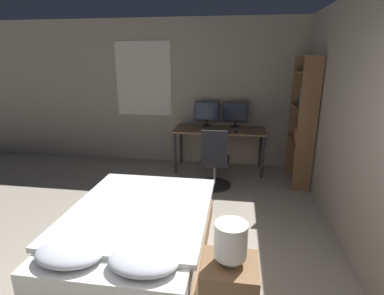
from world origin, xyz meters
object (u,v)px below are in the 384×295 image
at_px(bedside_lamp, 231,240).
at_px(desk, 219,134).
at_px(monitor_left, 206,112).
at_px(bed, 138,235).
at_px(computer_mouse, 236,132).
at_px(keyboard, 219,132).
at_px(bookshelf, 304,119).
at_px(monitor_right, 235,113).
at_px(office_chair, 215,165).

height_order(bedside_lamp, desk, bedside_lamp).
bearing_deg(monitor_left, desk, -41.82).
bearing_deg(bed, desk, 76.29).
relative_size(bed, computer_mouse, 28.23).
distance_m(bed, desk, 2.79).
xyz_separation_m(bed, monitor_left, (0.39, 2.92, 0.77)).
xyz_separation_m(keyboard, bookshelf, (1.33, -0.20, 0.29)).
bearing_deg(bedside_lamp, monitor_right, 90.45).
bearing_deg(monitor_right, bookshelf, -32.11).
bearing_deg(office_chair, computer_mouse, 61.91).
xyz_separation_m(monitor_left, office_chair, (0.25, -1.05, -0.65)).
height_order(desk, office_chair, office_chair).
bearing_deg(bed, bedside_lamp, -37.73).
distance_m(monitor_left, monitor_right, 0.53).
relative_size(bedside_lamp, desk, 0.20).
bearing_deg(bed, computer_mouse, 68.87).
distance_m(monitor_right, bookshelf, 1.26).
distance_m(desk, monitor_right, 0.50).
bearing_deg(desk, bed, -103.71).
bearing_deg(keyboard, computer_mouse, 0.00).
bearing_deg(bookshelf, bedside_lamp, -109.14).
xyz_separation_m(keyboard, office_chair, (-0.02, -0.58, -0.40)).
distance_m(monitor_left, keyboard, 0.60).
bearing_deg(computer_mouse, keyboard, 180.00).
bearing_deg(computer_mouse, monitor_right, 93.05).
relative_size(desk, monitor_right, 3.56).
distance_m(bed, office_chair, 1.98).
distance_m(monitor_left, computer_mouse, 0.77).
distance_m(computer_mouse, office_chair, 0.77).
bearing_deg(desk, bookshelf, -17.90).
distance_m(desk, monitor_left, 0.50).
bearing_deg(bookshelf, bed, -131.41).
relative_size(office_chair, bookshelf, 0.48).
bearing_deg(computer_mouse, desk, 141.14).
bearing_deg(bedside_lamp, office_chair, 96.84).
bearing_deg(bookshelf, office_chair, -164.15).
distance_m(bedside_lamp, computer_mouse, 3.18).
bearing_deg(monitor_right, bed, -107.50).
relative_size(bed, bookshelf, 0.97).
distance_m(keyboard, bookshelf, 1.38).
bearing_deg(bed, monitor_right, 72.50).
distance_m(bedside_lamp, office_chair, 2.65).
relative_size(bed, desk, 1.22).
bearing_deg(monitor_right, bedside_lamp, -89.55).
xyz_separation_m(bed, keyboard, (0.65, 2.45, 0.52)).
distance_m(bedside_lamp, monitor_right, 3.66).
bearing_deg(monitor_left, monitor_right, 0.00).
height_order(monitor_right, computer_mouse, monitor_right).
xyz_separation_m(computer_mouse, office_chair, (-0.31, -0.58, -0.41)).
bearing_deg(monitor_right, desk, -138.18).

